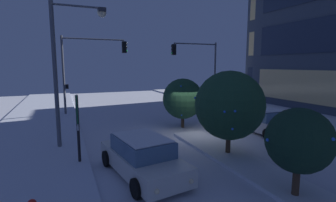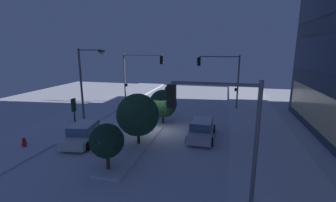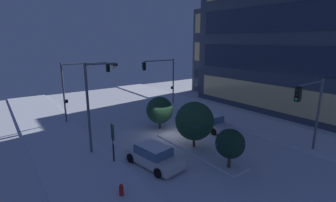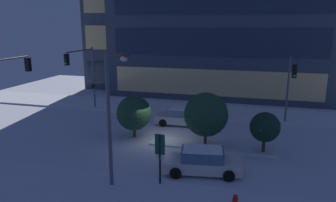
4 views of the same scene
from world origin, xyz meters
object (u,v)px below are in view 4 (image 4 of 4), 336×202
(car_far, at_px, (183,117))
(parking_info_sign, at_px, (160,153))
(decorated_tree_median, at_px, (206,115))
(decorated_tree_left_of_median, at_px, (134,113))
(street_lamp_arched, at_px, (114,100))
(traffic_light_corner_far_right, at_px, (291,80))
(car_near, at_px, (202,161))
(traffic_light_corner_far_left, at_px, (84,69))
(decorated_tree_right_of_median, at_px, (265,127))

(car_far, relative_size, parking_info_sign, 1.62)
(decorated_tree_median, distance_m, decorated_tree_left_of_median, 5.64)
(street_lamp_arched, distance_m, parking_info_sign, 3.76)
(traffic_light_corner_far_right, bearing_deg, decorated_tree_left_of_median, -64.47)
(decorated_tree_median, xyz_separation_m, decorated_tree_left_of_median, (-5.61, 0.38, -0.41))
(car_near, xyz_separation_m, street_lamp_arched, (-4.46, -2.24, 3.97))
(decorated_tree_median, bearing_deg, car_far, 121.24)
(car_far, distance_m, traffic_light_corner_far_left, 10.81)
(traffic_light_corner_far_left, relative_size, parking_info_sign, 2.17)
(traffic_light_corner_far_right, height_order, street_lamp_arched, street_lamp_arched)
(car_far, height_order, decorated_tree_left_of_median, decorated_tree_left_of_median)
(parking_info_sign, relative_size, decorated_tree_right_of_median, 1.02)
(traffic_light_corner_far_left, bearing_deg, traffic_light_corner_far_right, 91.00)
(traffic_light_corner_far_left, bearing_deg, car_far, 83.17)
(decorated_tree_left_of_median, bearing_deg, decorated_tree_median, -3.84)
(decorated_tree_left_of_median, bearing_deg, decorated_tree_right_of_median, -4.39)
(traffic_light_corner_far_left, height_order, parking_info_sign, traffic_light_corner_far_left)
(traffic_light_corner_far_left, xyz_separation_m, street_lamp_arched, (8.79, -12.13, 0.28))
(street_lamp_arched, relative_size, decorated_tree_left_of_median, 2.17)
(traffic_light_corner_far_right, xyz_separation_m, decorated_tree_left_of_median, (-11.66, -5.57, -2.18))
(car_near, xyz_separation_m, traffic_light_corner_far_left, (-13.25, 9.90, 3.69))
(traffic_light_corner_far_right, bearing_deg, decorated_tree_right_of_median, -17.72)
(traffic_light_corner_far_left, distance_m, decorated_tree_left_of_median, 9.21)
(street_lamp_arched, height_order, decorated_tree_left_of_median, street_lamp_arched)
(decorated_tree_right_of_median, bearing_deg, car_far, 144.57)
(street_lamp_arched, xyz_separation_m, decorated_tree_left_of_median, (-1.63, 6.89, -2.73))
(car_far, height_order, decorated_tree_median, decorated_tree_median)
(decorated_tree_left_of_median, bearing_deg, parking_info_sign, -58.79)
(car_near, relative_size, car_far, 1.01)
(traffic_light_corner_far_left, xyz_separation_m, decorated_tree_left_of_median, (7.16, -5.24, -2.46))
(car_far, bearing_deg, traffic_light_corner_far_left, -7.28)
(decorated_tree_median, bearing_deg, traffic_light_corner_far_left, 156.25)
(car_far, relative_size, street_lamp_arched, 0.67)
(traffic_light_corner_far_right, distance_m, decorated_tree_right_of_median, 6.99)
(traffic_light_corner_far_right, height_order, decorated_tree_median, traffic_light_corner_far_right)
(traffic_light_corner_far_right, relative_size, decorated_tree_left_of_median, 1.80)
(street_lamp_arched, xyz_separation_m, decorated_tree_median, (3.98, 6.52, -2.32))
(street_lamp_arched, bearing_deg, decorated_tree_left_of_median, 12.16)
(decorated_tree_right_of_median, bearing_deg, traffic_light_corner_far_left, 160.40)
(traffic_light_corner_far_right, bearing_deg, car_near, -28.57)
(traffic_light_corner_far_left, bearing_deg, decorated_tree_left_of_median, 53.80)
(car_near, xyz_separation_m, traffic_light_corner_far_right, (5.57, 10.23, 3.41))
(car_near, height_order, traffic_light_corner_far_right, traffic_light_corner_far_right)
(car_far, bearing_deg, decorated_tree_median, 120.79)
(car_far, height_order, parking_info_sign, parking_info_sign)
(car_near, bearing_deg, traffic_light_corner_far_right, 52.66)
(car_near, bearing_deg, traffic_light_corner_far_left, 134.47)
(car_near, distance_m, parking_info_sign, 3.14)
(decorated_tree_median, xyz_separation_m, decorated_tree_right_of_median, (4.03, -0.36, -0.47))
(car_near, xyz_separation_m, decorated_tree_right_of_median, (3.55, 3.92, 1.17))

